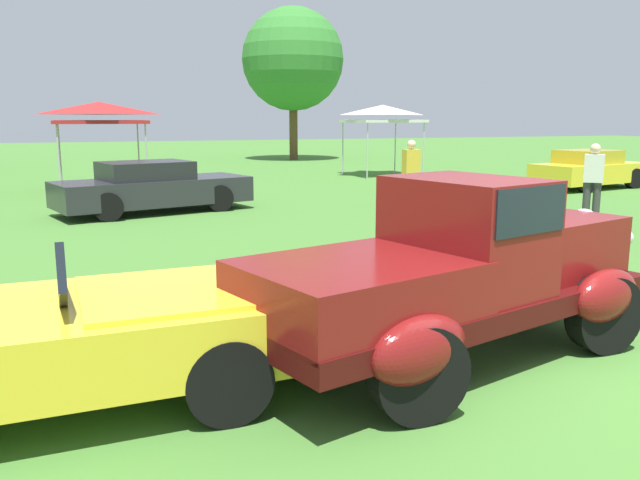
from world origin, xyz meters
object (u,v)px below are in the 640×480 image
at_px(spectator_near_truck, 411,171).
at_px(show_car_yellow, 590,170).
at_px(neighbor_convertible, 47,338).
at_px(show_car_charcoal, 152,187).
at_px(canopy_tent_right_field, 383,113).
at_px(feature_pickup_truck, 459,269).
at_px(spectator_between_cars, 593,180).
at_px(canopy_tent_center_field, 99,111).

bearing_deg(spectator_near_truck, show_car_yellow, 15.20).
xyz_separation_m(neighbor_convertible, show_car_charcoal, (2.01, 10.67, 0.02)).
height_order(show_car_yellow, spectator_near_truck, spectator_near_truck).
relative_size(show_car_charcoal, spectator_near_truck, 2.83).
bearing_deg(show_car_yellow, neighbor_convertible, -144.34).
bearing_deg(canopy_tent_right_field, feature_pickup_truck, -113.98).
relative_size(show_car_charcoal, spectator_between_cars, 2.83).
bearing_deg(show_car_yellow, feature_pickup_truck, -136.74).
distance_m(spectator_near_truck, canopy_tent_right_field, 9.45).
bearing_deg(show_car_yellow, canopy_tent_right_field, 122.02).
distance_m(neighbor_convertible, show_car_charcoal, 10.86).
distance_m(spectator_between_cars, canopy_tent_center_field, 14.20).
distance_m(feature_pickup_truck, spectator_near_truck, 10.46).
xyz_separation_m(show_car_charcoal, spectator_near_truck, (6.13, -1.46, 0.31)).
xyz_separation_m(feature_pickup_truck, show_car_yellow, (12.17, 11.45, -0.26)).
height_order(spectator_between_cars, canopy_tent_right_field, canopy_tent_right_field).
relative_size(show_car_yellow, canopy_tent_center_field, 1.54).
relative_size(neighbor_convertible, spectator_near_truck, 2.61).
height_order(neighbor_convertible, canopy_tent_center_field, canopy_tent_center_field).
bearing_deg(spectator_near_truck, canopy_tent_center_field, 135.12).
distance_m(spectator_between_cars, canopy_tent_right_field, 12.13).
xyz_separation_m(spectator_near_truck, canopy_tent_center_field, (-7.01, 6.98, 1.51)).
distance_m(show_car_charcoal, canopy_tent_right_field, 12.12).
bearing_deg(spectator_near_truck, neighbor_convertible, -131.45).
relative_size(feature_pickup_truck, spectator_between_cars, 2.61).
bearing_deg(show_car_charcoal, show_car_yellow, 2.51).
distance_m(spectator_near_truck, canopy_tent_center_field, 10.01).
bearing_deg(canopy_tent_center_field, show_car_charcoal, -80.96).
bearing_deg(feature_pickup_truck, show_car_yellow, 43.26).
bearing_deg(show_car_charcoal, feature_pickup_truck, -81.97).
bearing_deg(spectator_between_cars, feature_pickup_truck, -140.01).
bearing_deg(canopy_tent_right_field, neighbor_convertible, -122.91).
bearing_deg(feature_pickup_truck, neighbor_convertible, 177.14).
bearing_deg(neighbor_convertible, spectator_between_cars, 28.65).
height_order(neighbor_convertible, show_car_charcoal, neighbor_convertible).
distance_m(show_car_charcoal, canopy_tent_center_field, 5.88).
bearing_deg(neighbor_convertible, canopy_tent_center_field, 86.01).
height_order(feature_pickup_truck, neighbor_convertible, feature_pickup_truck).
xyz_separation_m(feature_pickup_truck, spectator_between_cars, (7.22, 6.06, 0.05)).
xyz_separation_m(show_car_charcoal, show_car_yellow, (13.70, 0.60, -0.00)).
xyz_separation_m(feature_pickup_truck, spectator_near_truck, (4.60, 9.40, 0.05)).
bearing_deg(feature_pickup_truck, spectator_near_truck, 63.91).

